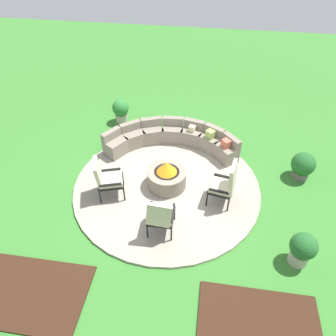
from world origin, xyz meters
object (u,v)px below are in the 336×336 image
lounge_chair_front_right (160,215)px  potted_plant_2 (303,249)px  lounge_chair_front_left (106,177)px  curved_stone_bench (172,139)px  lounge_chair_back_left (226,183)px  potted_plant_0 (121,110)px  potted_plant_1 (303,165)px  fire_pit (167,177)px

lounge_chair_front_right → potted_plant_2: 2.84m
lounge_chair_front_left → potted_plant_2: bearing=56.7°
curved_stone_bench → lounge_chair_back_left: (1.48, -1.89, 0.30)m
potted_plant_0 → potted_plant_1: 5.50m
fire_pit → potted_plant_2: 3.38m
potted_plant_0 → lounge_chair_back_left: bearing=-42.9°
lounge_chair_front_right → potted_plant_0: bearing=114.5°
potted_plant_1 → potted_plant_2: potted_plant_2 is taller
fire_pit → curved_stone_bench: fire_pit is taller
lounge_chair_front_left → lounge_chair_front_right: (1.43, -0.92, -0.00)m
fire_pit → potted_plant_0: 3.27m
curved_stone_bench → lounge_chair_back_left: 2.42m
lounge_chair_front_right → potted_plant_2: bearing=-6.3°
curved_stone_bench → lounge_chair_front_left: lounge_chair_front_left is taller
potted_plant_2 → lounge_chair_front_right: bearing=174.4°
lounge_chair_front_left → potted_plant_0: size_ratio=1.37×
lounge_chair_front_left → potted_plant_1: lounge_chair_front_left is taller
lounge_chair_back_left → fire_pit: bearing=87.2°
lounge_chair_front_right → lounge_chair_back_left: bearing=39.2°
lounge_chair_front_left → potted_plant_1: 4.88m
fire_pit → potted_plant_2: fire_pit is taller
fire_pit → potted_plant_1: fire_pit is taller
fire_pit → lounge_chair_front_left: bearing=-159.2°
curved_stone_bench → potted_plant_1: curved_stone_bench is taller
potted_plant_0 → potted_plant_1: size_ratio=1.04×
lounge_chair_back_left → potted_plant_1: 2.30m
fire_pit → potted_plant_2: (2.91, -1.71, 0.09)m
fire_pit → lounge_chair_front_right: (0.09, -1.43, 0.26)m
lounge_chair_front_left → potted_plant_2: (4.25, -1.20, -0.17)m
lounge_chair_front_left → potted_plant_0: bearing=171.6°
curved_stone_bench → lounge_chair_front_right: 3.00m
fire_pit → potted_plant_0: fire_pit is taller
lounge_chair_front_right → lounge_chair_back_left: 1.71m
lounge_chair_back_left → potted_plant_0: 4.45m
fire_pit → potted_plant_1: bearing=14.6°
potted_plant_2 → lounge_chair_front_left: bearing=164.3°
lounge_chair_front_right → potted_plant_1: lounge_chair_front_right is taller
lounge_chair_front_left → curved_stone_bench: bearing=131.0°
lounge_chair_front_right → potted_plant_0: (-1.95, 4.12, -0.18)m
lounge_chair_back_left → lounge_chair_front_left: bearing=104.3°
fire_pit → lounge_chair_front_left: size_ratio=0.91×
fire_pit → potted_plant_0: size_ratio=1.25×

